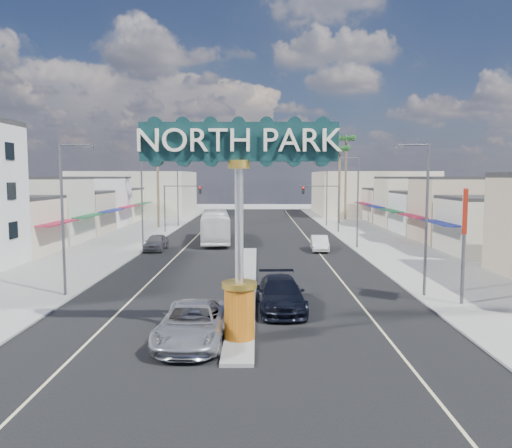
{
  "coord_description": "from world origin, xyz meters",
  "views": [
    {
      "loc": [
        0.79,
        -18.89,
        7.07
      ],
      "look_at": [
        0.68,
        11.45,
        4.19
      ],
      "focal_mm": 35.0,
      "sensor_mm": 36.0,
      "label": 1
    }
  ],
  "objects_px": {
    "traffic_signal_left": "(179,199)",
    "streetlight_r_mid": "(356,197)",
    "gateway_sign": "(239,204)",
    "suv_right": "(281,294)",
    "streetlight_l_far": "(179,191)",
    "palm_right_far": "(346,144)",
    "traffic_signal_right": "(324,199)",
    "palm_left_far": "(157,144)",
    "suv_left": "(193,323)",
    "city_bus": "(215,226)",
    "streetlight_r_far": "(326,191)",
    "streetlight_l_near": "(65,211)",
    "car_parked_left": "(156,242)",
    "bank_pylon_sign": "(465,217)",
    "streetlight_r_near": "(424,211)",
    "palm_right_mid": "(340,153)",
    "car_parked_right": "(319,243)",
    "streetlight_l_mid": "(144,197)"
  },
  "relations": [
    {
      "from": "streetlight_r_far",
      "to": "car_parked_left",
      "type": "xyz_separation_m",
      "value": [
        -19.43,
        -23.42,
        -4.29
      ]
    },
    {
      "from": "streetlight_l_far",
      "to": "city_bus",
      "type": "xyz_separation_m",
      "value": [
        6.58,
        -17.09,
        -3.36
      ]
    },
    {
      "from": "palm_right_mid",
      "to": "streetlight_r_near",
      "type": "bearing_deg",
      "value": -93.19
    },
    {
      "from": "suv_left",
      "to": "streetlight_r_mid",
      "type": "bearing_deg",
      "value": 67.69
    },
    {
      "from": "streetlight_r_near",
      "to": "palm_right_mid",
      "type": "height_order",
      "value": "palm_right_mid"
    },
    {
      "from": "streetlight_l_far",
      "to": "suv_left",
      "type": "xyz_separation_m",
      "value": [
        8.43,
        -50.12,
        -4.23
      ]
    },
    {
      "from": "palm_left_far",
      "to": "traffic_signal_left",
      "type": "bearing_deg",
      "value": -57.57
    },
    {
      "from": "palm_left_far",
      "to": "bank_pylon_sign",
      "type": "distance_m",
      "value": 49.3
    },
    {
      "from": "gateway_sign",
      "to": "streetlight_r_near",
      "type": "relative_size",
      "value": 1.02
    },
    {
      "from": "streetlight_l_far",
      "to": "city_bus",
      "type": "height_order",
      "value": "streetlight_l_far"
    },
    {
      "from": "traffic_signal_right",
      "to": "streetlight_l_mid",
      "type": "distance_m",
      "value": 24.11
    },
    {
      "from": "palm_right_far",
      "to": "bank_pylon_sign",
      "type": "height_order",
      "value": "palm_right_far"
    },
    {
      "from": "bank_pylon_sign",
      "to": "palm_right_far",
      "type": "bearing_deg",
      "value": 109.16
    },
    {
      "from": "streetlight_l_far",
      "to": "palm_right_far",
      "type": "distance_m",
      "value": 28.29
    },
    {
      "from": "streetlight_r_far",
      "to": "car_parked_right",
      "type": "distance_m",
      "value": 24.21
    },
    {
      "from": "traffic_signal_right",
      "to": "palm_left_far",
      "type": "bearing_deg",
      "value": 164.85
    },
    {
      "from": "streetlight_l_far",
      "to": "palm_left_far",
      "type": "bearing_deg",
      "value": -142.08
    },
    {
      "from": "palm_left_far",
      "to": "palm_right_far",
      "type": "relative_size",
      "value": 0.93
    },
    {
      "from": "palm_right_mid",
      "to": "palm_right_far",
      "type": "bearing_deg",
      "value": 71.57
    },
    {
      "from": "gateway_sign",
      "to": "car_parked_left",
      "type": "bearing_deg",
      "value": 108.69
    },
    {
      "from": "traffic_signal_left",
      "to": "streetlight_r_mid",
      "type": "distance_m",
      "value": 24.11
    },
    {
      "from": "gateway_sign",
      "to": "streetlight_r_near",
      "type": "bearing_deg",
      "value": 37.55
    },
    {
      "from": "traffic_signal_right",
      "to": "streetlight_l_near",
      "type": "height_order",
      "value": "streetlight_l_near"
    },
    {
      "from": "palm_left_far",
      "to": "suv_left",
      "type": "distance_m",
      "value": 50.5
    },
    {
      "from": "palm_left_far",
      "to": "streetlight_l_mid",
      "type": "bearing_deg",
      "value": -82.69
    },
    {
      "from": "traffic_signal_right",
      "to": "streetlight_l_near",
      "type": "relative_size",
      "value": 0.67
    },
    {
      "from": "streetlight_l_mid",
      "to": "palm_right_far",
      "type": "xyz_separation_m",
      "value": [
        25.43,
        32.0,
        7.32
      ]
    },
    {
      "from": "streetlight_l_near",
      "to": "streetlight_l_far",
      "type": "relative_size",
      "value": 1.0
    },
    {
      "from": "streetlight_r_near",
      "to": "car_parked_right",
      "type": "xyz_separation_m",
      "value": [
        -3.73,
        18.47,
        -4.34
      ]
    },
    {
      "from": "suv_right",
      "to": "palm_left_far",
      "type": "bearing_deg",
      "value": 106.62
    },
    {
      "from": "streetlight_r_mid",
      "to": "car_parked_left",
      "type": "xyz_separation_m",
      "value": [
        -19.43,
        -1.42,
        -4.29
      ]
    },
    {
      "from": "gateway_sign",
      "to": "suv_right",
      "type": "bearing_deg",
      "value": 68.99
    },
    {
      "from": "traffic_signal_right",
      "to": "car_parked_right",
      "type": "distance_m",
      "value": 16.11
    },
    {
      "from": "suv_right",
      "to": "car_parked_right",
      "type": "xyz_separation_m",
      "value": [
        4.7,
        21.29,
        -0.13
      ]
    },
    {
      "from": "traffic_signal_left",
      "to": "streetlight_r_mid",
      "type": "relative_size",
      "value": 0.67
    },
    {
      "from": "traffic_signal_left",
      "to": "bank_pylon_sign",
      "type": "distance_m",
      "value": 41.75
    },
    {
      "from": "streetlight_r_far",
      "to": "palm_right_mid",
      "type": "bearing_deg",
      "value": 57.31
    },
    {
      "from": "palm_left_far",
      "to": "city_bus",
      "type": "relative_size",
      "value": 1.07
    },
    {
      "from": "streetlight_l_far",
      "to": "palm_right_mid",
      "type": "relative_size",
      "value": 0.74
    },
    {
      "from": "palm_right_far",
      "to": "car_parked_left",
      "type": "xyz_separation_m",
      "value": [
        -24.0,
        -33.42,
        -11.61
      ]
    },
    {
      "from": "traffic_signal_left",
      "to": "car_parked_right",
      "type": "distance_m",
      "value": 22.49
    },
    {
      "from": "palm_left_far",
      "to": "bank_pylon_sign",
      "type": "relative_size",
      "value": 2.08
    },
    {
      "from": "suv_right",
      "to": "streetlight_r_far",
      "type": "bearing_deg",
      "value": 76.65
    },
    {
      "from": "streetlight_l_mid",
      "to": "suv_left",
      "type": "xyz_separation_m",
      "value": [
        8.43,
        -28.12,
        -4.23
      ]
    },
    {
      "from": "suv_left",
      "to": "city_bus",
      "type": "distance_m",
      "value": 33.09
    },
    {
      "from": "streetlight_r_far",
      "to": "city_bus",
      "type": "bearing_deg",
      "value": -129.89
    },
    {
      "from": "streetlight_r_mid",
      "to": "suv_right",
      "type": "bearing_deg",
      "value": -110.29
    },
    {
      "from": "car_parked_right",
      "to": "traffic_signal_left",
      "type": "bearing_deg",
      "value": 138.49
    },
    {
      "from": "palm_right_far",
      "to": "traffic_signal_right",
      "type": "bearing_deg",
      "value": -107.9
    },
    {
      "from": "streetlight_l_mid",
      "to": "streetlight_r_far",
      "type": "relative_size",
      "value": 1.0
    }
  ]
}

